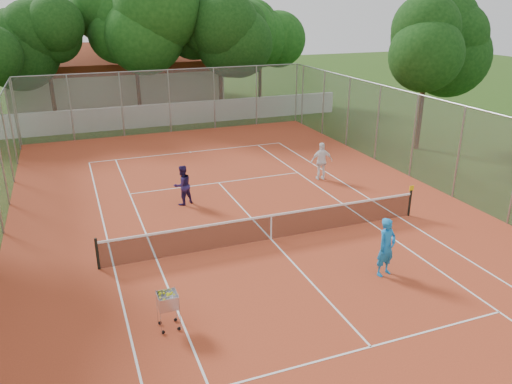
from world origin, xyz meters
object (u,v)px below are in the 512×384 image
object	(u,v)px
player_far_left	(183,185)
clubhouse	(116,76)
player_near	(386,247)
ball_hopper	(168,310)
tennis_net	(271,227)
player_far_right	(322,161)

from	to	relation	value
player_far_left	clubhouse	bearing A→B (deg)	-111.88
player_near	ball_hopper	xyz separation A→B (m)	(-6.83, -0.32, -0.38)
clubhouse	player_near	bearing A→B (deg)	-82.39
tennis_net	clubhouse	size ratio (longest dim) A/B	0.72
player_near	player_far_right	size ratio (longest dim) A/B	1.04
clubhouse	player_far_left	size ratio (longest dim) A/B	9.70
player_near	player_far_right	world-z (taller)	player_near
player_far_left	ball_hopper	xyz separation A→B (m)	(-2.32, -8.25, -0.29)
clubhouse	tennis_net	bearing A→B (deg)	-86.05
player_near	ball_hopper	bearing A→B (deg)	168.10
player_far_right	ball_hopper	world-z (taller)	player_far_right
tennis_net	player_far_left	bearing A→B (deg)	116.05
tennis_net	ball_hopper	xyz separation A→B (m)	(-4.48, -3.85, 0.07)
tennis_net	player_near	size ratio (longest dim) A/B	6.32
player_far_left	player_far_right	xyz separation A→B (m)	(6.89, 0.73, 0.06)
player_far_right	ball_hopper	bearing A→B (deg)	54.07
clubhouse	ball_hopper	bearing A→B (deg)	-94.31
tennis_net	player_near	distance (m)	4.26
player_far_right	player_far_left	bearing A→B (deg)	15.83
ball_hopper	player_far_left	bearing A→B (deg)	76.95
tennis_net	ball_hopper	bearing A→B (deg)	-139.33
tennis_net	player_far_right	world-z (taller)	player_far_right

